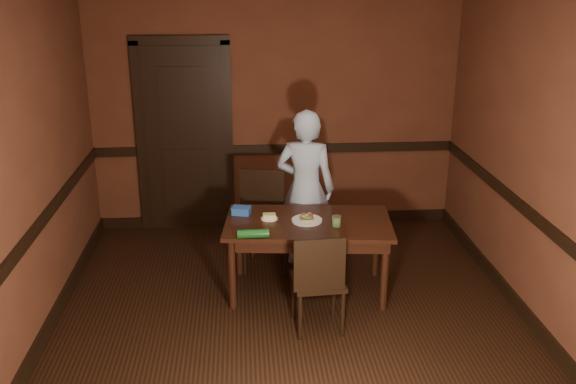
{
  "coord_description": "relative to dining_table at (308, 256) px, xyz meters",
  "views": [
    {
      "loc": [
        -0.37,
        -4.67,
        2.82
      ],
      "look_at": [
        0.0,
        0.35,
        1.05
      ],
      "focal_mm": 40.0,
      "sensor_mm": 36.0,
      "label": 1
    }
  ],
  "objects": [
    {
      "name": "sauce_jar",
      "position": [
        0.23,
        -0.14,
        0.39
      ],
      "size": [
        0.08,
        0.08,
        0.1
      ],
      "rotation": [
        0.0,
        0.0,
        0.12
      ],
      "color": "#53813A",
      "rests_on": "dining_table"
    },
    {
      "name": "wall_front",
      "position": [
        -0.2,
        -2.83,
        1.01
      ],
      "size": [
        4.0,
        0.02,
        2.7
      ],
      "primitive_type": "cube",
      "color": "#592D1B",
      "rests_on": "ground"
    },
    {
      "name": "person",
      "position": [
        0.04,
        0.61,
        0.44
      ],
      "size": [
        0.64,
        0.5,
        1.57
      ],
      "primitive_type": "imported",
      "rotation": [
        0.0,
        0.0,
        2.9
      ],
      "color": "silver",
      "rests_on": "floor"
    },
    {
      "name": "wall_right",
      "position": [
        1.8,
        -0.58,
        1.01
      ],
      "size": [
        0.02,
        4.5,
        2.7
      ],
      "primitive_type": "cube",
      "color": "#592D1B",
      "rests_on": "ground"
    },
    {
      "name": "cheese_saucer",
      "position": [
        -0.34,
        0.08,
        0.36
      ],
      "size": [
        0.15,
        0.15,
        0.05
      ],
      "rotation": [
        0.0,
        0.0,
        -0.22
      ],
      "color": "white",
      "rests_on": "dining_table"
    },
    {
      "name": "floor",
      "position": [
        -0.2,
        -0.58,
        -0.34
      ],
      "size": [
        4.0,
        4.5,
        0.01
      ],
      "primitive_type": "cube",
      "color": "black",
      "rests_on": "ground"
    },
    {
      "name": "dining_table",
      "position": [
        0.0,
        0.0,
        0.0
      ],
      "size": [
        1.54,
        0.96,
        0.69
      ],
      "primitive_type": "cube",
      "rotation": [
        0.0,
        0.0,
        -0.09
      ],
      "color": "black",
      "rests_on": "floor"
    },
    {
      "name": "door",
      "position": [
        -1.2,
        1.63,
        0.75
      ],
      "size": [
        1.05,
        0.07,
        2.2
      ],
      "color": "black",
      "rests_on": "ground"
    },
    {
      "name": "baseboard_left",
      "position": [
        -2.18,
        -0.58,
        -0.28
      ],
      "size": [
        0.03,
        4.5,
        0.12
      ],
      "primitive_type": "cube",
      "color": "black",
      "rests_on": "ground"
    },
    {
      "name": "dado_left",
      "position": [
        -2.18,
        -0.58,
        0.56
      ],
      "size": [
        0.03,
        4.5,
        0.1
      ],
      "primitive_type": "cube",
      "color": "black",
      "rests_on": "ground"
    },
    {
      "name": "dado_right",
      "position": [
        1.79,
        -0.58,
        0.56
      ],
      "size": [
        0.03,
        4.5,
        0.1
      ],
      "primitive_type": "cube",
      "color": "black",
      "rests_on": "ground"
    },
    {
      "name": "baseboard_back",
      "position": [
        -0.2,
        1.65,
        -0.28
      ],
      "size": [
        4.0,
        0.03,
        0.12
      ],
      "primitive_type": "cube",
      "color": "black",
      "rests_on": "ground"
    },
    {
      "name": "chair_far",
      "position": [
        -0.34,
        0.51,
        0.13
      ],
      "size": [
        0.53,
        0.53,
        0.96
      ],
      "primitive_type": null,
      "rotation": [
        0.0,
        0.0,
        -0.21
      ],
      "color": "black",
      "rests_on": "floor"
    },
    {
      "name": "chair_near",
      "position": [
        0.02,
        -0.63,
        0.09
      ],
      "size": [
        0.43,
        0.43,
        0.87
      ],
      "primitive_type": null,
      "rotation": [
        0.0,
        0.0,
        3.21
      ],
      "color": "black",
      "rests_on": "floor"
    },
    {
      "name": "wall_back",
      "position": [
        -0.2,
        1.67,
        1.01
      ],
      "size": [
        4.0,
        0.02,
        2.7
      ],
      "primitive_type": "cube",
      "color": "#592D1B",
      "rests_on": "ground"
    },
    {
      "name": "food_tub",
      "position": [
        -0.59,
        0.21,
        0.38
      ],
      "size": [
        0.19,
        0.15,
        0.07
      ],
      "rotation": [
        0.0,
        0.0,
        -0.25
      ],
      "color": "blue",
      "rests_on": "dining_table"
    },
    {
      "name": "sandwich_plate",
      "position": [
        -0.01,
        -0.0,
        0.36
      ],
      "size": [
        0.27,
        0.27,
        0.07
      ],
      "rotation": [
        0.0,
        0.0,
        -0.22
      ],
      "color": "white",
      "rests_on": "dining_table"
    },
    {
      "name": "wall_left",
      "position": [
        -2.2,
        -0.58,
        1.01
      ],
      "size": [
        0.02,
        4.5,
        2.7
      ],
      "primitive_type": "cube",
      "color": "#592D1B",
      "rests_on": "ground"
    },
    {
      "name": "wrapped_veg",
      "position": [
        -0.5,
        -0.34,
        0.38
      ],
      "size": [
        0.26,
        0.08,
        0.07
      ],
      "primitive_type": "cylinder",
      "rotation": [
        0.0,
        1.57,
        0.02
      ],
      "color": "#145119",
      "rests_on": "dining_table"
    },
    {
      "name": "dado_back",
      "position": [
        -0.2,
        1.65,
        0.56
      ],
      "size": [
        4.0,
        0.03,
        0.1
      ],
      "primitive_type": "cube",
      "color": "black",
      "rests_on": "ground"
    },
    {
      "name": "baseboard_right",
      "position": [
        1.79,
        -0.58,
        -0.28
      ],
      "size": [
        0.03,
        4.5,
        0.12
      ],
      "primitive_type": "cube",
      "color": "black",
      "rests_on": "ground"
    }
  ]
}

